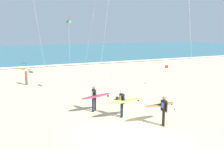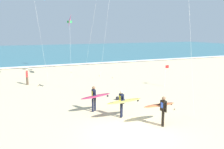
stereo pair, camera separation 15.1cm
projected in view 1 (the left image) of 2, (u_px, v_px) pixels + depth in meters
ground_plane at (134, 131)px, 12.81m from camera, size 160.00×160.00×0.00m
ocean_water at (29, 51)px, 63.43m from camera, size 160.00×60.00×0.08m
shoreline_foam at (48, 66)px, 36.72m from camera, size 160.00×1.57×0.01m
surfer_lead at (123, 101)px, 14.60m from camera, size 2.26×0.93×1.71m
surfer_trailing at (162, 107)px, 13.53m from camera, size 2.13×0.95×1.71m
surfer_third at (95, 97)px, 15.69m from camera, size 2.00×0.93×1.71m
kite_delta_rose_near at (69, 21)px, 25.90m from camera, size 1.40×4.75×7.11m
bystander_red_top at (26, 77)px, 23.79m from camera, size 0.23×0.49×1.59m
lifeguard_flag at (165, 73)px, 23.20m from camera, size 0.45×0.05×2.10m
beach_ball at (117, 98)px, 18.64m from camera, size 0.28×0.28×0.28m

